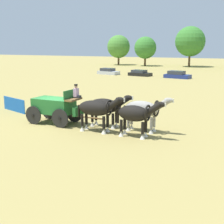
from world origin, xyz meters
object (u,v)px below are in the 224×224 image
(draft_horse_rear_near, at_px, (106,107))
(draft_horse_lead_off, at_px, (136,114))
(draft_horse_rear_off, at_px, (97,109))
(show_wagon, at_px, (56,106))
(parked_vehicle_a, at_px, (108,72))
(parked_vehicle_c, at_px, (177,75))
(parked_vehicle_b, at_px, (140,73))
(draft_horse_lead_near, at_px, (143,110))

(draft_horse_rear_near, relative_size, draft_horse_lead_off, 1.08)
(draft_horse_rear_near, relative_size, draft_horse_rear_off, 1.00)
(draft_horse_rear_off, bearing_deg, show_wagon, 168.60)
(show_wagon, distance_m, draft_horse_rear_off, 3.63)
(draft_horse_lead_off, height_order, parked_vehicle_a, draft_horse_lead_off)
(parked_vehicle_c, bearing_deg, parked_vehicle_b, 171.19)
(show_wagon, distance_m, parked_vehicle_c, 33.02)
(draft_horse_rear_off, bearing_deg, parked_vehicle_b, 105.54)
(draft_horse_lead_near, height_order, parked_vehicle_c, draft_horse_lead_near)
(draft_horse_rear_off, relative_size, parked_vehicle_b, 0.79)
(draft_horse_lead_off, height_order, parked_vehicle_c, draft_horse_lead_off)
(draft_horse_lead_near, height_order, parked_vehicle_b, draft_horse_lead_near)
(show_wagon, relative_size, draft_horse_lead_off, 1.90)
(show_wagon, xyz_separation_m, draft_horse_lead_near, (6.16, 0.54, 0.20))
(draft_horse_rear_near, height_order, draft_horse_lead_near, draft_horse_lead_near)
(show_wagon, relative_size, parked_vehicle_a, 1.37)
(parked_vehicle_a, bearing_deg, parked_vehicle_b, -0.88)
(draft_horse_rear_near, height_order, draft_horse_rear_off, draft_horse_rear_off)
(parked_vehicle_a, xyz_separation_m, parked_vehicle_c, (12.85, -1.14, 0.01))
(parked_vehicle_b, bearing_deg, draft_horse_lead_off, -70.59)
(draft_horse_rear_near, height_order, parked_vehicle_c, draft_horse_rear_near)
(draft_horse_rear_near, bearing_deg, parked_vehicle_a, 115.19)
(parked_vehicle_a, bearing_deg, draft_horse_lead_near, -61.32)
(parked_vehicle_c, bearing_deg, parked_vehicle_a, 174.93)
(draft_horse_rear_off, relative_size, draft_horse_lead_off, 1.08)
(show_wagon, relative_size, parked_vehicle_b, 1.38)
(show_wagon, bearing_deg, parked_vehicle_c, 88.91)
(draft_horse_rear_off, xyz_separation_m, parked_vehicle_a, (-15.77, 34.87, -0.95))
(draft_horse_rear_near, relative_size, parked_vehicle_a, 0.77)
(show_wagon, distance_m, draft_horse_lead_off, 6.20)
(parked_vehicle_b, bearing_deg, draft_horse_lead_near, -69.87)
(draft_horse_rear_near, distance_m, parked_vehicle_c, 32.57)
(draft_horse_lead_off, bearing_deg, parked_vehicle_c, 99.28)
(show_wagon, height_order, parked_vehicle_b, show_wagon)
(draft_horse_rear_near, relative_size, parked_vehicle_c, 0.74)
(show_wagon, distance_m, parked_vehicle_b, 34.61)
(show_wagon, bearing_deg, parked_vehicle_b, 100.19)
(parked_vehicle_a, height_order, parked_vehicle_b, parked_vehicle_a)
(draft_horse_rear_off, bearing_deg, parked_vehicle_c, 94.94)
(draft_horse_lead_near, height_order, parked_vehicle_a, draft_horse_lead_near)
(draft_horse_lead_off, relative_size, parked_vehicle_c, 0.68)
(draft_horse_lead_off, xyz_separation_m, parked_vehicle_c, (-5.52, 33.77, -0.86))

